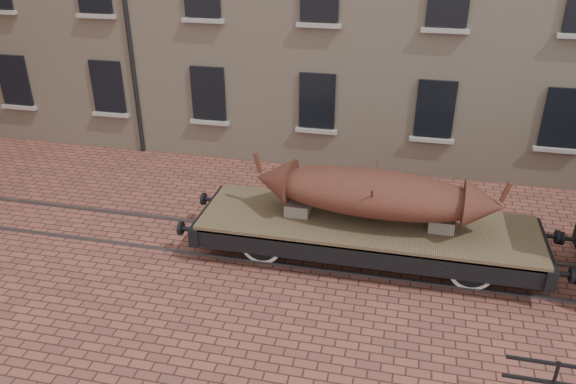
# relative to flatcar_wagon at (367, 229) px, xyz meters

# --- Properties ---
(ground) EXTENTS (90.00, 90.00, 0.00)m
(ground) POSITION_rel_flatcar_wagon_xyz_m (0.42, 0.00, -0.81)
(ground) COLOR brown
(rail_track) EXTENTS (30.00, 1.52, 0.06)m
(rail_track) POSITION_rel_flatcar_wagon_xyz_m (0.42, 0.00, -0.78)
(rail_track) COLOR #59595E
(rail_track) RESTS_ON ground
(flatcar_wagon) EXTENTS (8.65, 2.35, 1.31)m
(flatcar_wagon) POSITION_rel_flatcar_wagon_xyz_m (0.00, 0.00, 0.00)
(flatcar_wagon) COLOR brown
(flatcar_wagon) RESTS_ON ground
(iron_boat) EXTENTS (5.65, 1.81, 1.39)m
(iron_boat) POSITION_rel_flatcar_wagon_xyz_m (0.10, 0.00, 0.95)
(iron_boat) COLOR #5B291B
(iron_boat) RESTS_ON flatcar_wagon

